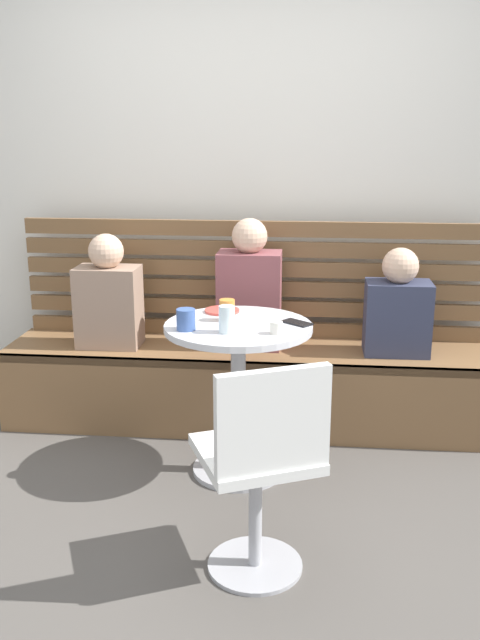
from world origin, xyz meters
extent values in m
plane|color=#514C47|center=(0.00, 0.00, 0.00)|extent=(8.00, 8.00, 0.00)
cube|color=white|center=(0.00, 1.64, 1.45)|extent=(5.20, 0.10, 2.90)
cube|color=brown|center=(0.00, 1.20, 0.22)|extent=(2.70, 0.52, 0.44)
cube|color=brown|center=(0.00, 0.96, 0.42)|extent=(2.70, 0.04, 0.04)
cube|color=brown|center=(0.00, 1.44, 0.48)|extent=(2.65, 0.04, 0.09)
cube|color=brown|center=(0.00, 1.44, 0.61)|extent=(2.65, 0.04, 0.09)
cube|color=brown|center=(0.00, 1.44, 0.72)|extent=(2.65, 0.04, 0.09)
cube|color=brown|center=(0.00, 1.44, 0.84)|extent=(2.65, 0.04, 0.09)
cube|color=brown|center=(0.00, 1.44, 0.95)|extent=(2.65, 0.04, 0.09)
cube|color=brown|center=(0.00, 1.44, 1.06)|extent=(2.65, 0.04, 0.09)
cylinder|color=#ADADB2|center=(-0.01, 0.62, 0.01)|extent=(0.44, 0.44, 0.02)
cylinder|color=#ADADB2|center=(-0.01, 0.62, 0.37)|extent=(0.07, 0.07, 0.69)
cylinder|color=silver|center=(-0.01, 0.62, 0.72)|extent=(0.68, 0.68, 0.03)
cylinder|color=#ADADB2|center=(0.13, -0.13, 0.01)|extent=(0.36, 0.36, 0.02)
cylinder|color=#ADADB2|center=(0.13, -0.13, 0.23)|extent=(0.05, 0.05, 0.45)
cube|color=white|center=(0.13, -0.13, 0.47)|extent=(0.53, 0.53, 0.04)
cube|color=white|center=(0.20, -0.28, 0.67)|extent=(0.38, 0.20, 0.36)
cube|color=brown|center=(-0.01, 1.24, 0.70)|extent=(0.34, 0.22, 0.53)
sphere|color=#DBB293|center=(-0.01, 1.24, 1.05)|extent=(0.19, 0.19, 0.19)
cube|color=#9E7F6B|center=(-0.78, 1.18, 0.66)|extent=(0.34, 0.22, 0.44)
sphere|color=#DBB293|center=(-0.78, 1.18, 0.97)|extent=(0.19, 0.19, 0.19)
cube|color=#333851|center=(0.78, 1.20, 0.63)|extent=(0.34, 0.22, 0.39)
sphere|color=#DBB293|center=(0.78, 1.20, 0.91)|extent=(0.19, 0.19, 0.19)
cylinder|color=#3D5B9E|center=(-0.23, 0.51, 0.79)|extent=(0.08, 0.08, 0.09)
cylinder|color=silver|center=(0.17, 0.49, 0.77)|extent=(0.06, 0.06, 0.05)
cylinder|color=silver|center=(-0.05, 0.49, 0.80)|extent=(0.07, 0.07, 0.12)
cylinder|color=orange|center=(-0.07, 0.68, 0.79)|extent=(0.07, 0.07, 0.10)
cylinder|color=#DB4C42|center=(-0.11, 0.83, 0.75)|extent=(0.17, 0.17, 0.01)
cube|color=black|center=(0.26, 0.66, 0.74)|extent=(0.15, 0.14, 0.01)
camera|label=1|loc=(0.30, -2.39, 1.61)|focal=38.79mm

